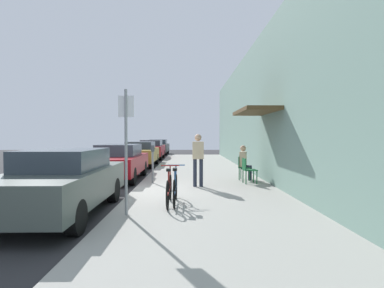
{
  "coord_description": "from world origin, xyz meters",
  "views": [
    {
      "loc": [
        1.67,
        -8.92,
        1.76
      ],
      "look_at": [
        1.88,
        5.79,
        1.37
      ],
      "focal_mm": 28.41,
      "sensor_mm": 36.0,
      "label": 1
    }
  ],
  "objects": [
    {
      "name": "parking_meter",
      "position": [
        0.45,
        1.66,
        0.89
      ],
      "size": [
        0.12,
        0.1,
        1.32
      ],
      "color": "slate",
      "rests_on": "sidewalk_slab"
    },
    {
      "name": "parked_car_3",
      "position": [
        -1.1,
        14.26,
        0.76
      ],
      "size": [
        1.8,
        4.4,
        1.45
      ],
      "color": "maroon",
      "rests_on": "ground_plane"
    },
    {
      "name": "seated_patron_1",
      "position": [
        3.81,
        2.4,
        0.82
      ],
      "size": [
        0.51,
        0.47,
        1.29
      ],
      "color": "#232838",
      "rests_on": "sidewalk_slab"
    },
    {
      "name": "sidewalk_slab",
      "position": [
        2.25,
        2.0,
        0.06
      ],
      "size": [
        4.5,
        32.0,
        0.12
      ],
      "primitive_type": "cube",
      "color": "#9E9B93",
      "rests_on": "ground_plane"
    },
    {
      "name": "parked_car_2",
      "position": [
        -1.1,
        8.85,
        0.75
      ],
      "size": [
        1.8,
        4.4,
        1.43
      ],
      "color": "#A58433",
      "rests_on": "ground_plane"
    },
    {
      "name": "parked_car_4",
      "position": [
        -1.1,
        19.95,
        0.75
      ],
      "size": [
        1.8,
        4.4,
        1.43
      ],
      "color": "#47514C",
      "rests_on": "ground_plane"
    },
    {
      "name": "bicycle_0",
      "position": [
        1.37,
        -1.59,
        0.48
      ],
      "size": [
        0.46,
        1.71,
        0.9
      ],
      "color": "black",
      "rests_on": "sidewalk_slab"
    },
    {
      "name": "parked_car_1",
      "position": [
        -1.1,
        3.29,
        0.74
      ],
      "size": [
        1.8,
        4.4,
        1.42
      ],
      "color": "maroon",
      "rests_on": "ground_plane"
    },
    {
      "name": "cafe_chair_1",
      "position": [
        3.75,
        2.42,
        0.62
      ],
      "size": [
        0.56,
        0.56,
        0.87
      ],
      "color": "#14592D",
      "rests_on": "sidewalk_slab"
    },
    {
      "name": "street_sign",
      "position": [
        0.4,
        -2.65,
        1.64
      ],
      "size": [
        0.32,
        0.06,
        2.6
      ],
      "color": "gray",
      "rests_on": "sidewalk_slab"
    },
    {
      "name": "building_facade",
      "position": [
        4.65,
        2.0,
        2.87
      ],
      "size": [
        1.4,
        32.0,
        5.74
      ],
      "color": "gray",
      "rests_on": "ground_plane"
    },
    {
      "name": "ground_plane",
      "position": [
        0.0,
        0.0,
        0.0
      ],
      "size": [
        60.0,
        60.0,
        0.0
      ],
      "primitive_type": "plane",
      "color": "#2D2D30"
    },
    {
      "name": "bicycle_1",
      "position": [
        1.23,
        -1.7,
        0.48
      ],
      "size": [
        0.46,
        1.71,
        0.9
      ],
      "color": "black",
      "rests_on": "sidewalk_slab"
    },
    {
      "name": "pedestrian_standing",
      "position": [
        2.01,
        0.87,
        1.12
      ],
      "size": [
        0.36,
        0.22,
        1.7
      ],
      "color": "#232838",
      "rests_on": "sidewalk_slab"
    },
    {
      "name": "cafe_chair_0",
      "position": [
        3.75,
        1.52,
        0.62
      ],
      "size": [
        0.48,
        0.48,
        0.87
      ],
      "color": "#14592D",
      "rests_on": "sidewalk_slab"
    },
    {
      "name": "parked_car_0",
      "position": [
        -1.1,
        -2.17,
        0.76
      ],
      "size": [
        1.8,
        4.4,
        1.46
      ],
      "color": "#47514C",
      "rests_on": "ground_plane"
    }
  ]
}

